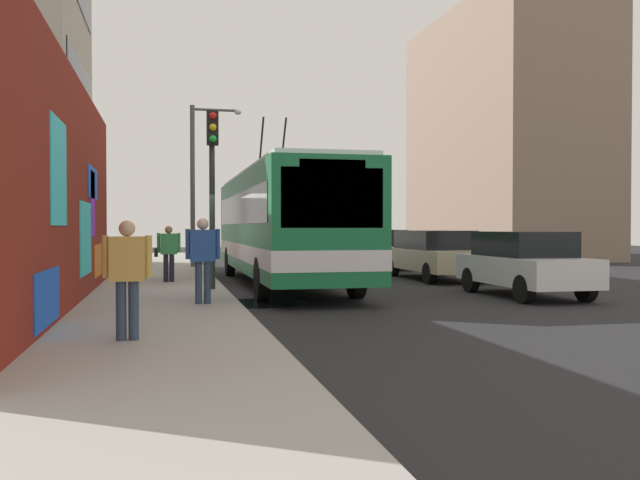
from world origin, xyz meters
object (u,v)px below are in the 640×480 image
(parked_car_champagne, at_px, (435,253))
(parked_car_navy, at_px, (376,248))
(parked_car_white, at_px, (524,262))
(pedestrian_at_curb, at_px, (203,253))
(traffic_light, at_px, (212,170))
(pedestrian_midblock, at_px, (168,250))
(city_bus, at_px, (281,222))
(street_lamp, at_px, (199,173))
(pedestrian_near_wall, at_px, (127,270))

(parked_car_champagne, distance_m, parked_car_navy, 6.25)
(parked_car_white, relative_size, pedestrian_at_curb, 2.36)
(traffic_light, bearing_deg, pedestrian_midblock, 22.58)
(traffic_light, bearing_deg, city_bus, -40.64)
(traffic_light, relative_size, street_lamp, 0.71)
(pedestrian_midblock, distance_m, pedestrian_near_wall, 9.91)
(parked_car_champagne, bearing_deg, street_lamp, 49.33)
(pedestrian_at_curb, bearing_deg, parked_car_champagne, -49.02)
(parked_car_navy, height_order, pedestrian_midblock, pedestrian_midblock)
(street_lamp, bearing_deg, pedestrian_at_curb, 177.59)
(parked_car_white, distance_m, pedestrian_near_wall, 10.47)
(traffic_light, bearing_deg, pedestrian_near_wall, 167.38)
(parked_car_white, height_order, pedestrian_near_wall, pedestrian_near_wall)
(parked_car_white, bearing_deg, pedestrian_near_wall, 120.78)
(parked_car_white, relative_size, parked_car_champagne, 0.83)
(parked_car_champagne, bearing_deg, parked_car_white, 180.00)
(parked_car_white, xyz_separation_m, parked_car_navy, (11.83, -0.00, 0.01))
(pedestrian_near_wall, bearing_deg, parked_car_navy, -27.63)
(parked_car_champagne, xyz_separation_m, pedestrian_at_curb, (-6.74, 7.75, 0.33))
(city_bus, distance_m, parked_car_navy, 9.04)
(parked_car_champagne, relative_size, pedestrian_at_curb, 2.86)
(parked_car_navy, distance_m, traffic_light, 12.49)
(pedestrian_at_curb, height_order, traffic_light, traffic_light)
(city_bus, height_order, pedestrian_near_wall, city_bus)
(parked_car_champagne, distance_m, street_lamp, 9.95)
(traffic_light, bearing_deg, street_lamp, -0.82)
(pedestrian_midblock, bearing_deg, city_bus, -90.60)
(parked_car_champagne, relative_size, parked_car_navy, 0.99)
(pedestrian_near_wall, relative_size, traffic_light, 0.37)
(city_bus, bearing_deg, parked_car_champagne, -78.22)
(parked_car_champagne, height_order, traffic_light, traffic_light)
(pedestrian_midblock, xyz_separation_m, pedestrian_near_wall, (-9.89, 0.59, 0.05))
(pedestrian_at_curb, relative_size, traffic_light, 0.39)
(city_bus, relative_size, parked_car_navy, 2.51)
(city_bus, bearing_deg, pedestrian_near_wall, 158.94)
(parked_car_white, bearing_deg, parked_car_champagne, -0.00)
(pedestrian_near_wall, relative_size, pedestrian_at_curb, 0.95)
(parked_car_white, distance_m, street_lamp, 14.12)
(pedestrian_near_wall, relative_size, street_lamp, 0.26)
(parked_car_navy, xyz_separation_m, pedestrian_midblock, (-7.30, 8.41, 0.22))
(parked_car_white, xyz_separation_m, pedestrian_at_curb, (-1.15, 7.75, 0.33))
(traffic_light, bearing_deg, pedestrian_at_curb, 172.68)
(parked_car_white, height_order, street_lamp, street_lamp)
(parked_car_white, xyz_separation_m, parked_car_champagne, (5.58, -0.00, 0.01))
(traffic_light, xyz_separation_m, street_lamp, (9.78, -0.14, 0.67))
(parked_car_navy, bearing_deg, pedestrian_midblock, 130.96)
(parked_car_white, bearing_deg, city_bus, 49.14)
(parked_car_navy, bearing_deg, city_bus, 144.65)
(parked_car_navy, relative_size, pedestrian_midblock, 3.15)
(parked_car_white, distance_m, traffic_light, 7.95)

